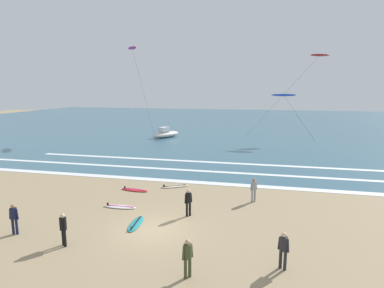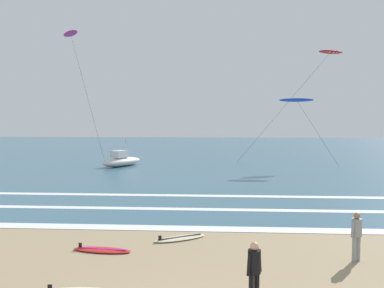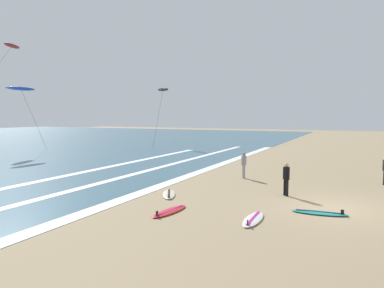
% 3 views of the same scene
% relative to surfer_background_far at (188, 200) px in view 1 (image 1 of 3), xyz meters
% --- Properties ---
extents(ground_plane, '(160.00, 160.00, 0.00)m').
position_rel_surfer_background_far_xyz_m(ground_plane, '(-1.35, -2.17, -0.96)').
color(ground_plane, '#9E8763').
extents(ocean_surface, '(140.00, 90.00, 0.01)m').
position_rel_surfer_background_far_xyz_m(ocean_surface, '(-1.35, 51.21, -0.95)').
color(ocean_surface, '#386075').
rests_on(ocean_surface, ground).
extents(wave_foam_shoreline, '(49.21, 0.81, 0.01)m').
position_rel_surfer_background_far_xyz_m(wave_foam_shoreline, '(0.10, 6.61, -0.94)').
color(wave_foam_shoreline, white).
rests_on(wave_foam_shoreline, ocean_surface).
extents(wave_foam_mid_break, '(47.52, 0.58, 0.01)m').
position_rel_surfer_background_far_xyz_m(wave_foam_mid_break, '(0.20, 10.14, -0.94)').
color(wave_foam_mid_break, white).
rests_on(wave_foam_mid_break, ocean_surface).
extents(wave_foam_outer_break, '(37.67, 0.64, 0.01)m').
position_rel_surfer_background_far_xyz_m(wave_foam_outer_break, '(-1.08, 13.73, -0.94)').
color(wave_foam_outer_break, white).
rests_on(wave_foam_outer_break, ocean_surface).
extents(surfer_background_far, '(0.44, 0.41, 1.60)m').
position_rel_surfer_background_far_xyz_m(surfer_background_far, '(0.00, 0.00, 0.00)').
color(surfer_background_far, black).
rests_on(surfer_background_far, ground).
extents(surfer_left_far, '(0.49, 0.32, 1.60)m').
position_rel_surfer_background_far_xyz_m(surfer_left_far, '(5.05, -4.50, 0.00)').
color(surfer_left_far, '#232328').
rests_on(surfer_left_far, ground).
extents(surfer_right_near, '(0.52, 0.32, 1.60)m').
position_rel_surfer_background_far_xyz_m(surfer_right_near, '(-8.06, -4.23, 0.00)').
color(surfer_right_near, '#141938').
rests_on(surfer_right_near, ground).
extents(surfer_left_near, '(0.48, 0.34, 1.60)m').
position_rel_surfer_background_far_xyz_m(surfer_left_near, '(3.61, 3.22, 0.00)').
color(surfer_left_near, gray).
rests_on(surfer_left_near, ground).
extents(surfer_foreground_main, '(0.42, 0.42, 1.60)m').
position_rel_surfer_background_far_xyz_m(surfer_foreground_main, '(1.38, -5.94, 0.00)').
color(surfer_foreground_main, '#384223').
rests_on(surfer_foreground_main, ground).
extents(surfer_mid_group, '(0.47, 0.35, 1.60)m').
position_rel_surfer_background_far_xyz_m(surfer_mid_group, '(-4.88, -4.75, 0.00)').
color(surfer_mid_group, black).
rests_on(surfer_mid_group, ground).
extents(surfboard_foreground_flat, '(0.79, 2.15, 0.25)m').
position_rel_surfer_background_far_xyz_m(surfboard_foreground_flat, '(-2.53, -1.77, -0.91)').
color(surfboard_foreground_flat, teal).
rests_on(surfboard_foreground_flat, ground).
extents(surfboard_near_water, '(2.12, 0.67, 0.25)m').
position_rel_surfer_background_far_xyz_m(surfboard_near_water, '(-4.48, 0.36, -0.91)').
color(surfboard_near_water, silver).
rests_on(surfboard_near_water, ground).
extents(surfboard_left_pile, '(2.16, 0.84, 0.25)m').
position_rel_surfer_background_far_xyz_m(surfboard_left_pile, '(-4.90, 3.66, -0.91)').
color(surfboard_left_pile, red).
rests_on(surfboard_left_pile, ground).
extents(surfboard_right_spare, '(2.13, 1.54, 0.25)m').
position_rel_surfer_background_far_xyz_m(surfboard_right_spare, '(-2.30, 5.16, -0.91)').
color(surfboard_right_spare, beige).
rests_on(surfboard_right_spare, ground).
extents(kite_magenta_low_near, '(5.54, 3.69, 13.49)m').
position_rel_surfer_background_far_xyz_m(kite_magenta_low_near, '(-15.42, 28.73, 12.23)').
color(kite_magenta_low_near, '#CC2384').
rests_on(kite_magenta_low_near, ground).
extents(kite_red_high_right, '(12.16, 3.22, 12.47)m').
position_rel_surfer_background_far_xyz_m(kite_red_high_right, '(11.87, 34.91, 11.21)').
color(kite_red_high_right, red).
rests_on(kite_red_high_right, ground).
extents(kite_blue_mid_center, '(6.31, 2.45, 6.70)m').
position_rel_surfer_background_far_xyz_m(kite_blue_mid_center, '(6.55, 26.76, 5.49)').
color(kite_blue_mid_center, blue).
rests_on(kite_blue_mid_center, ground).
extents(offshore_boat, '(3.93, 5.39, 2.70)m').
position_rel_surfer_background_far_xyz_m(offshore_boat, '(-10.34, 28.53, -0.40)').
color(offshore_boat, beige).
rests_on(offshore_boat, ground).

